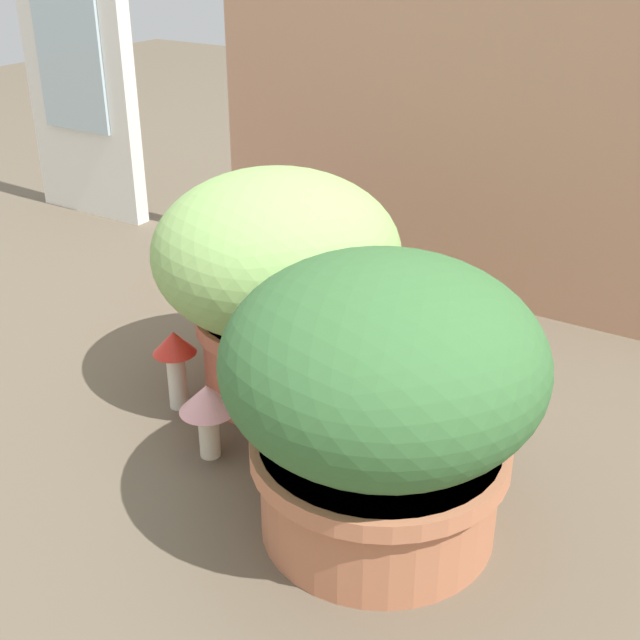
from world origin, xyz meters
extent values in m
plane|color=brown|center=(0.00, 0.00, 0.00)|extent=(6.00, 6.00, 0.00)
cube|color=tan|center=(0.00, 0.59, 0.41)|extent=(1.06, 0.03, 0.83)
cube|color=white|center=(-0.97, 0.55, 0.47)|extent=(0.33, 0.04, 0.95)
cylinder|color=#C36047|center=(-0.05, 0.07, 0.07)|extent=(0.24, 0.24, 0.14)
cylinder|color=#C0664C|center=(-0.05, 0.07, 0.13)|extent=(0.26, 0.26, 0.02)
ellipsoid|color=#8BB861|center=(-0.05, 0.07, 0.24)|extent=(0.38, 0.38, 0.25)
cylinder|color=#BD714E|center=(0.25, -0.13, 0.07)|extent=(0.30, 0.30, 0.13)
cylinder|color=#C27551|center=(0.25, -0.13, 0.12)|extent=(0.32, 0.32, 0.02)
ellipsoid|color=#386A35|center=(0.25, -0.13, 0.24)|extent=(0.38, 0.38, 0.24)
ellipsoid|color=#A58161|center=(-0.01, 0.12, 0.11)|extent=(0.30, 0.31, 0.22)
ellipsoid|color=#D0BA88|center=(0.05, 0.05, 0.10)|extent=(0.12, 0.12, 0.11)
sphere|color=#A58161|center=(0.06, 0.04, 0.23)|extent=(0.16, 0.16, 0.11)
cone|color=#A58161|center=(0.09, 0.06, 0.29)|extent=(0.05, 0.05, 0.04)
cone|color=#A58161|center=(0.04, 0.02, 0.29)|extent=(0.05, 0.05, 0.04)
cylinder|color=#A58161|center=(-0.06, 0.24, 0.02)|extent=(0.15, 0.16, 0.07)
cylinder|color=#EFE6C9|center=(-0.03, -0.13, 0.04)|extent=(0.03, 0.03, 0.08)
cone|color=pink|center=(-0.03, -0.13, 0.10)|extent=(0.08, 0.08, 0.04)
cylinder|color=silver|center=(-0.16, -0.05, 0.05)|extent=(0.03, 0.03, 0.10)
cone|color=red|center=(-0.16, -0.05, 0.11)|extent=(0.07, 0.07, 0.04)
camera|label=1|loc=(0.65, -0.89, 0.71)|focal=47.29mm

